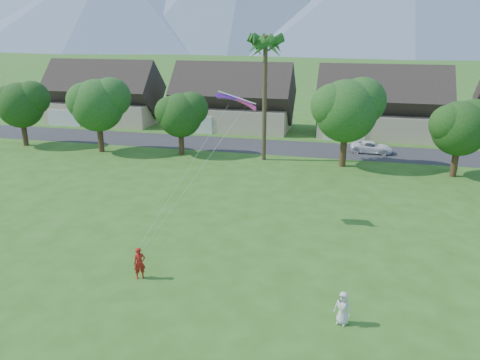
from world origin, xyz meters
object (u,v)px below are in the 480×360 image
(kite_flyer, at_px, (140,263))
(parafoil_kite, at_px, (237,99))
(parked_car, at_px, (372,147))
(watcher, at_px, (343,308))

(kite_flyer, height_order, parafoil_kite, parafoil_kite)
(parked_car, relative_size, parafoil_kite, 1.62)
(kite_flyer, bearing_deg, parafoil_kite, 34.90)
(parked_car, bearing_deg, parafoil_kite, 159.54)
(parked_car, bearing_deg, watcher, -179.83)
(parked_car, distance_m, parafoil_kite, 24.92)
(watcher, bearing_deg, parafoil_kite, 145.98)
(kite_flyer, distance_m, parafoil_kite, 12.40)
(watcher, height_order, parked_car, watcher)
(kite_flyer, xyz_separation_m, parafoil_kite, (3.18, 9.20, 7.68))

